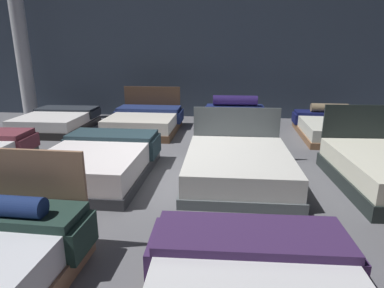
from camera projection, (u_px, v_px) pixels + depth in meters
The scene contains 9 objects.
ground_plane at pixel (169, 175), 5.18m from camera, with size 18.00×18.00×0.02m, color #5B5B60.
showroom_back_wall at pixel (197, 56), 9.24m from camera, with size 18.00×0.06×3.50m, color #333D4C.
bed_5 at pixel (99, 161), 5.05m from camera, with size 1.56×2.14×0.54m.
bed_6 at pixel (238, 166), 4.89m from camera, with size 1.63×2.06×0.95m.
bed_8 at pixel (57, 121), 8.05m from camera, with size 1.58×2.04×0.46m.
bed_9 at pixel (145, 121), 7.88m from camera, with size 1.69×1.95×0.99m.
bed_10 at pixel (236, 123), 7.58m from camera, with size 1.51×2.00×0.84m.
bed_11 at pixel (335, 128), 7.38m from camera, with size 1.65×2.19×0.66m.
support_pillar at pixel (23, 56), 8.92m from camera, with size 0.38×0.38×3.50m, color silver.
Camera 1 is at (0.89, -4.77, 1.91)m, focal length 30.33 mm.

